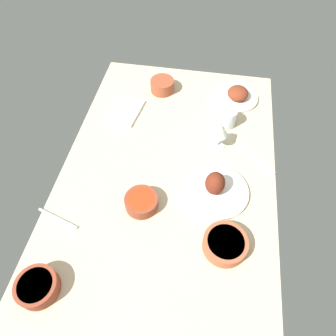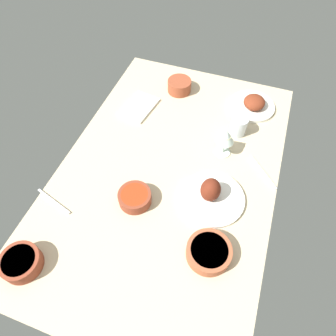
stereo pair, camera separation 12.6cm
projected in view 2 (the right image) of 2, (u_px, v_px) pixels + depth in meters
dining_table at (168, 173)px, 129.10cm from camera, size 140.00×90.00×4.00cm
plate_far_side at (211, 195)px, 117.26cm from camera, size 25.71×25.71×10.85cm
plate_center_main at (253, 104)px, 148.02cm from camera, size 22.56×22.56×7.41cm
bowl_cream at (209, 252)px, 103.95cm from camera, size 15.90×15.90×5.03cm
bowl_potatoes at (179, 85)px, 154.88cm from camera, size 12.13×12.13×6.33cm
bowl_sauce at (135, 197)px, 116.67cm from camera, size 12.95×12.95×5.10cm
bowl_soup at (21, 262)px, 101.56cm from camera, size 13.72×13.72×5.53cm
wine_glass at (226, 137)px, 125.32cm from camera, size 7.60×7.60×14.00cm
water_tumbler at (239, 126)px, 136.61cm from camera, size 7.62×7.62×9.01cm
folded_napkin at (139, 107)px, 149.59cm from camera, size 21.05×15.99×1.20cm
fork_loose at (54, 201)px, 118.36cm from camera, size 6.04×17.56×0.80cm
spoon_loose at (263, 172)px, 126.57cm from camera, size 14.06×13.46×0.80cm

